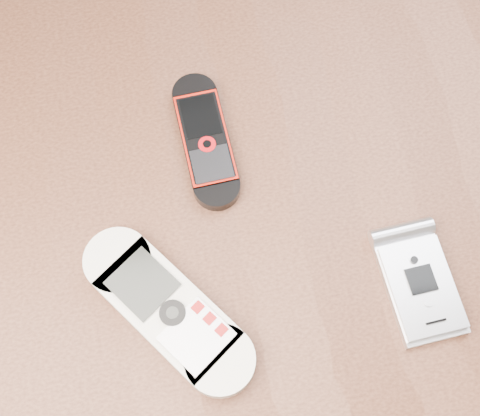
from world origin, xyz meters
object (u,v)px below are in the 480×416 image
Objects in this scene: nokia_white at (168,310)px; table at (235,249)px; nokia_black_red at (205,140)px; motorola_razr at (420,285)px.

table is at bearing 11.92° from nokia_white.
table is 8.66× the size of nokia_black_red.
nokia_black_red is at bearing 129.39° from motorola_razr.
nokia_black_red is at bearing 100.38° from table.
table is at bearing -82.06° from nokia_black_red.
nokia_white is at bearing -132.23° from table.
motorola_razr is at bearing -34.22° from table.
nokia_white is at bearing 172.04° from motorola_razr.
table is 6.73× the size of nokia_white.
nokia_white is 1.66× the size of motorola_razr.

